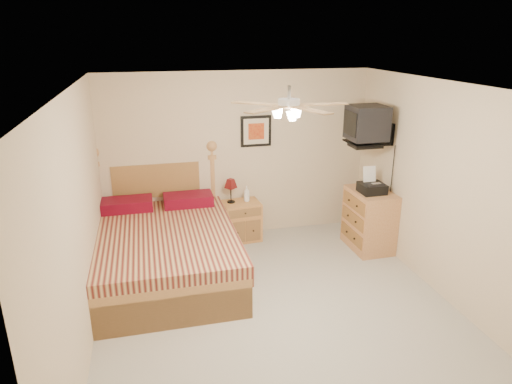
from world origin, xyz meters
TOP-DOWN VIEW (x-y plane):
  - floor at (0.00, 0.00)m, footprint 4.50×4.50m
  - ceiling at (0.00, 0.00)m, footprint 4.00×4.50m
  - wall_back at (0.00, 2.25)m, footprint 4.00×0.04m
  - wall_front at (0.00, -2.25)m, footprint 4.00×0.04m
  - wall_left at (-2.00, 0.00)m, footprint 0.04×4.50m
  - wall_right at (2.00, 0.00)m, footprint 0.04×4.50m
  - bed at (-1.22, 1.12)m, footprint 1.81×2.36m
  - nightstand at (-0.01, 2.00)m, footprint 0.58×0.46m
  - table_lamp at (-0.16, 2.05)m, footprint 0.22×0.22m
  - lotion_bottle at (0.08, 2.04)m, footprint 0.11×0.11m
  - framed_picture at (0.27, 2.23)m, footprint 0.46×0.04m
  - dresser at (1.73, 1.28)m, footprint 0.53×0.76m
  - fax_machine at (1.69, 1.22)m, footprint 0.34×0.36m
  - magazine_lower at (1.74, 1.54)m, footprint 0.21×0.28m
  - magazine_upper at (1.76, 1.57)m, footprint 0.24×0.32m
  - wall_tv at (1.75, 1.34)m, footprint 0.56×0.46m
  - ceiling_fan at (0.00, -0.20)m, footprint 1.14×1.14m

SIDE VIEW (x-z plane):
  - floor at x=0.00m, z-range 0.00..0.00m
  - nightstand at x=-0.01m, z-range 0.00..0.60m
  - dresser at x=1.73m, z-range 0.00..0.88m
  - lotion_bottle at x=0.08m, z-range 0.60..0.83m
  - bed at x=-1.22m, z-range 0.00..1.53m
  - table_lamp at x=-0.16m, z-range 0.60..0.96m
  - magazine_lower at x=1.74m, z-range 0.88..0.91m
  - magazine_upper at x=1.76m, z-range 0.91..0.93m
  - fax_machine at x=1.69m, z-range 0.88..1.24m
  - wall_back at x=0.00m, z-range 0.00..2.50m
  - wall_front at x=0.00m, z-range 0.00..2.50m
  - wall_left at x=-2.00m, z-range 0.00..2.50m
  - wall_right at x=2.00m, z-range 0.00..2.50m
  - framed_picture at x=0.27m, z-range 1.39..1.85m
  - wall_tv at x=1.75m, z-range 1.52..2.10m
  - ceiling_fan at x=0.00m, z-range 2.22..2.50m
  - ceiling at x=0.00m, z-range 2.48..2.52m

